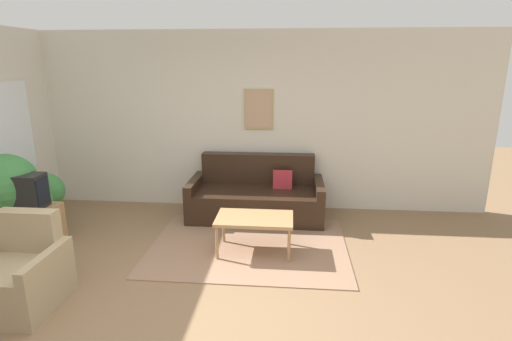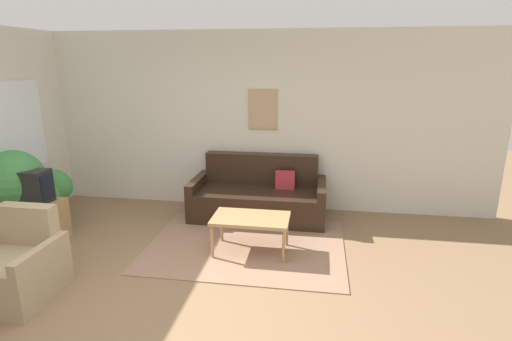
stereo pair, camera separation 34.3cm
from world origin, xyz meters
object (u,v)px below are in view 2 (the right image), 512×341
object	(u,v)px
couch	(259,197)
tv	(25,186)
potted_plant_tall	(14,181)
coffee_table	(251,220)
armchair	(15,269)

from	to	relation	value
couch	tv	size ratio (longest dim) A/B	3.13
couch	potted_plant_tall	world-z (taller)	potted_plant_tall
coffee_table	potted_plant_tall	distance (m)	3.07
couch	tv	xyz separation A→B (m)	(-2.75, -1.32, 0.45)
armchair	potted_plant_tall	xyz separation A→B (m)	(-0.92, 1.22, 0.49)
couch	coffee_table	world-z (taller)	couch
coffee_table	tv	distance (m)	2.85
armchair	couch	bearing A→B (deg)	65.73
couch	potted_plant_tall	bearing A→B (deg)	-157.41
armchair	potted_plant_tall	size ratio (longest dim) A/B	0.73
coffee_table	armchair	size ratio (longest dim) A/B	1.07
couch	coffee_table	xyz separation A→B (m)	(0.08, -1.18, 0.11)
couch	armchair	xyz separation A→B (m)	(-2.04, -2.45, -0.01)
tv	armchair	bearing A→B (deg)	-58.09
coffee_table	potted_plant_tall	xyz separation A→B (m)	(-3.04, -0.05, 0.36)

